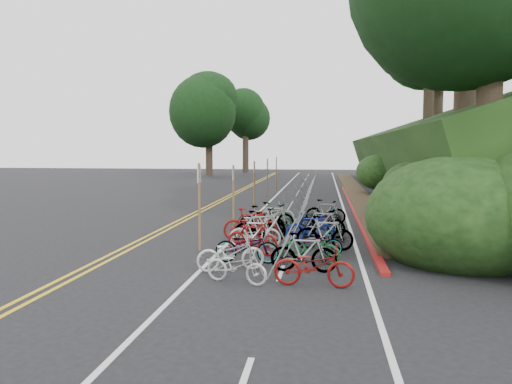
# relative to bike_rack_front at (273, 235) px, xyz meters

# --- Properties ---
(ground) EXTENTS (120.00, 120.00, 0.00)m
(ground) POSITION_rel_bike_rack_front_xyz_m (-2.82, 1.33, -0.84)
(ground) COLOR black
(ground) RESTS_ON ground
(road_markings) EXTENTS (7.47, 80.00, 0.01)m
(road_markings) POSITION_rel_bike_rack_front_xyz_m (-2.19, 11.42, -0.84)
(road_markings) COLOR gold
(road_markings) RESTS_ON ground
(red_curb) EXTENTS (0.25, 28.00, 0.10)m
(red_curb) POSITION_rel_bike_rack_front_xyz_m (2.88, 13.33, -0.79)
(red_curb) COLOR maroon
(red_curb) RESTS_ON ground
(embankment) EXTENTS (14.30, 48.14, 9.11)m
(embankment) POSITION_rel_bike_rack_front_xyz_m (10.14, 20.36, 1.72)
(embankment) COLOR black
(embankment) RESTS_ON ground
(tree_cluster) EXTENTS (32.77, 54.31, 18.97)m
(tree_cluster) POSITION_rel_bike_rack_front_xyz_m (6.94, 23.36, 10.98)
(tree_cluster) COLOR #2D2319
(tree_cluster) RESTS_ON ground
(bike_rack_front) EXTENTS (1.13, 3.12, 1.14)m
(bike_rack_front) POSITION_rel_bike_rack_front_xyz_m (0.00, 0.00, 0.00)
(bike_rack_front) COLOR #939598
(bike_rack_front) RESTS_ON ground
(bike_racks_rest) EXTENTS (1.14, 23.00, 1.17)m
(bike_racks_rest) POSITION_rel_bike_rack_front_xyz_m (0.18, 14.33, 0.01)
(bike_racks_rest) COLOR #939598
(bike_racks_rest) RESTS_ON ground
(signpost_near) EXTENTS (0.08, 0.40, 2.71)m
(signpost_near) POSITION_rel_bike_rack_front_xyz_m (-2.45, 1.78, 0.70)
(signpost_near) COLOR brown
(signpost_near) RESTS_ON ground
(signposts_rest) EXTENTS (0.08, 18.40, 2.50)m
(signposts_rest) POSITION_rel_bike_rack_front_xyz_m (-2.22, 15.33, 0.59)
(signposts_rest) COLOR brown
(signposts_rest) RESTS_ON ground
(bike_front) EXTENTS (0.66, 1.93, 1.14)m
(bike_front) POSITION_rel_bike_rack_front_xyz_m (-1.13, 3.52, -0.27)
(bike_front) COLOR maroon
(bike_front) RESTS_ON ground
(bike_valet) EXTENTS (3.45, 11.51, 1.10)m
(bike_valet) POSITION_rel_bike_rack_front_xyz_m (0.20, 2.93, -0.36)
(bike_valet) COLOR beige
(bike_valet) RESTS_ON ground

